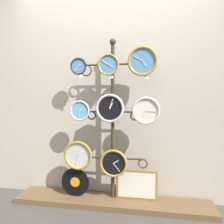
{
  "coord_description": "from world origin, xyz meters",
  "views": [
    {
      "loc": [
        0.43,
        -2.0,
        1.17
      ],
      "look_at": [
        0.0,
        0.36,
        1.04
      ],
      "focal_mm": 35.0,
      "sensor_mm": 36.0,
      "label": 1
    }
  ],
  "objects_px": {
    "clock_bottom_center": "(114,163)",
    "vinyl_record": "(75,182)",
    "display_stand": "(113,149)",
    "clock_top_center": "(108,65)",
    "clock_middle_right": "(146,111)",
    "clock_middle_center": "(110,108)",
    "clock_top_right": "(143,61)",
    "clock_middle_left": "(80,111)",
    "clock_top_left": "(79,66)",
    "clock_bottom_left": "(78,155)",
    "picture_frame": "(136,185)"
  },
  "relations": [
    {
      "from": "clock_middle_right",
      "to": "clock_top_right",
      "type": "bearing_deg",
      "value": 156.69
    },
    {
      "from": "clock_top_right",
      "to": "picture_frame",
      "type": "xyz_separation_m",
      "value": [
        -0.06,
        0.08,
        -1.35
      ]
    },
    {
      "from": "clock_top_left",
      "to": "picture_frame",
      "type": "height_order",
      "value": "clock_top_left"
    },
    {
      "from": "display_stand",
      "to": "clock_top_left",
      "type": "relative_size",
      "value": 9.83
    },
    {
      "from": "clock_middle_center",
      "to": "clock_bottom_left",
      "type": "relative_size",
      "value": 0.96
    },
    {
      "from": "clock_top_center",
      "to": "vinyl_record",
      "type": "bearing_deg",
      "value": 175.67
    },
    {
      "from": "clock_middle_center",
      "to": "clock_bottom_center",
      "type": "xyz_separation_m",
      "value": [
        0.05,
        -0.03,
        -0.59
      ]
    },
    {
      "from": "display_stand",
      "to": "clock_top_left",
      "type": "height_order",
      "value": "display_stand"
    },
    {
      "from": "clock_bottom_center",
      "to": "picture_frame",
      "type": "height_order",
      "value": "clock_bottom_center"
    },
    {
      "from": "clock_top_left",
      "to": "clock_middle_left",
      "type": "bearing_deg",
      "value": -50.93
    },
    {
      "from": "clock_top_left",
      "to": "clock_bottom_center",
      "type": "relative_size",
      "value": 0.62
    },
    {
      "from": "clock_middle_right",
      "to": "clock_bottom_left",
      "type": "height_order",
      "value": "clock_middle_right"
    },
    {
      "from": "clock_bottom_center",
      "to": "clock_bottom_left",
      "type": "bearing_deg",
      "value": 176.1
    },
    {
      "from": "clock_top_right",
      "to": "clock_middle_center",
      "type": "bearing_deg",
      "value": 179.29
    },
    {
      "from": "display_stand",
      "to": "clock_top_center",
      "type": "xyz_separation_m",
      "value": [
        -0.03,
        -0.08,
        0.94
      ]
    },
    {
      "from": "clock_top_center",
      "to": "clock_middle_right",
      "type": "relative_size",
      "value": 0.8
    },
    {
      "from": "vinyl_record",
      "to": "clock_middle_center",
      "type": "bearing_deg",
      "value": -5.06
    },
    {
      "from": "display_stand",
      "to": "picture_frame",
      "type": "height_order",
      "value": "display_stand"
    },
    {
      "from": "clock_middle_left",
      "to": "clock_bottom_center",
      "type": "bearing_deg",
      "value": -2.32
    },
    {
      "from": "clock_middle_left",
      "to": "clock_bottom_center",
      "type": "relative_size",
      "value": 0.74
    },
    {
      "from": "clock_middle_right",
      "to": "clock_middle_left",
      "type": "bearing_deg",
      "value": 179.51
    },
    {
      "from": "clock_bottom_left",
      "to": "display_stand",
      "type": "bearing_deg",
      "value": 13.55
    },
    {
      "from": "clock_middle_center",
      "to": "clock_middle_right",
      "type": "height_order",
      "value": "clock_middle_center"
    },
    {
      "from": "clock_middle_center",
      "to": "vinyl_record",
      "type": "distance_m",
      "value": 0.95
    },
    {
      "from": "clock_top_center",
      "to": "clock_middle_center",
      "type": "distance_m",
      "value": 0.47
    },
    {
      "from": "clock_top_center",
      "to": "picture_frame",
      "type": "relative_size",
      "value": 0.51
    },
    {
      "from": "clock_middle_right",
      "to": "clock_top_center",
      "type": "bearing_deg",
      "value": 175.98
    },
    {
      "from": "clock_top_left",
      "to": "clock_middle_right",
      "type": "xyz_separation_m",
      "value": [
        0.74,
        -0.03,
        -0.48
      ]
    },
    {
      "from": "clock_bottom_center",
      "to": "vinyl_record",
      "type": "relative_size",
      "value": 0.92
    },
    {
      "from": "clock_top_center",
      "to": "picture_frame",
      "type": "height_order",
      "value": "clock_top_center"
    },
    {
      "from": "clock_top_left",
      "to": "clock_bottom_left",
      "type": "xyz_separation_m",
      "value": [
        -0.01,
        -0.01,
        -0.99
      ]
    },
    {
      "from": "clock_top_center",
      "to": "clock_middle_center",
      "type": "height_order",
      "value": "clock_top_center"
    },
    {
      "from": "clock_middle_center",
      "to": "clock_bottom_left",
      "type": "bearing_deg",
      "value": -179.52
    },
    {
      "from": "clock_middle_right",
      "to": "picture_frame",
      "type": "bearing_deg",
      "value": 134.94
    },
    {
      "from": "clock_middle_right",
      "to": "clock_bottom_left",
      "type": "distance_m",
      "value": 0.91
    },
    {
      "from": "display_stand",
      "to": "clock_bottom_left",
      "type": "distance_m",
      "value": 0.4
    },
    {
      "from": "display_stand",
      "to": "clock_middle_center",
      "type": "relative_size",
      "value": 5.88
    },
    {
      "from": "display_stand",
      "to": "clock_top_center",
      "type": "bearing_deg",
      "value": -111.69
    },
    {
      "from": "clock_middle_left",
      "to": "clock_middle_right",
      "type": "relative_size",
      "value": 0.78
    },
    {
      "from": "clock_middle_left",
      "to": "clock_middle_right",
      "type": "distance_m",
      "value": 0.72
    },
    {
      "from": "clock_top_left",
      "to": "clock_middle_right",
      "type": "height_order",
      "value": "clock_top_left"
    },
    {
      "from": "clock_middle_right",
      "to": "clock_bottom_center",
      "type": "bearing_deg",
      "value": -178.46
    },
    {
      "from": "clock_top_left",
      "to": "clock_bottom_center",
      "type": "bearing_deg",
      "value": -5.55
    },
    {
      "from": "display_stand",
      "to": "clock_top_center",
      "type": "relative_size",
      "value": 7.89
    },
    {
      "from": "clock_top_right",
      "to": "clock_middle_right",
      "type": "distance_m",
      "value": 0.52
    },
    {
      "from": "display_stand",
      "to": "clock_top_left",
      "type": "bearing_deg",
      "value": -167.65
    },
    {
      "from": "clock_bottom_center",
      "to": "clock_top_center",
      "type": "bearing_deg",
      "value": 148.8
    },
    {
      "from": "clock_middle_center",
      "to": "picture_frame",
      "type": "xyz_separation_m",
      "value": [
        0.29,
        0.08,
        -0.86
      ]
    },
    {
      "from": "clock_top_left",
      "to": "clock_bottom_center",
      "type": "height_order",
      "value": "clock_top_left"
    },
    {
      "from": "clock_bottom_center",
      "to": "clock_top_left",
      "type": "bearing_deg",
      "value": 174.45
    }
  ]
}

